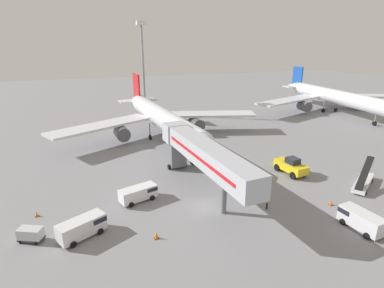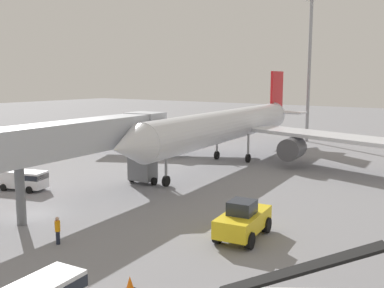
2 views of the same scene
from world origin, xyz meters
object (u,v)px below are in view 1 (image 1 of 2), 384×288
Objects in this scene: service_van_outer_right at (360,219)px; safety_cone_bravo at (37,214)px; service_van_mid_center at (139,193)px; belt_loader_truck at (363,181)px; airplane_background at (332,97)px; pushback_tug at (291,166)px; apron_light_mast at (142,51)px; safety_cone_alpha at (331,203)px; service_van_rear_left at (83,226)px; jet_bridge at (200,152)px; baggage_cart_outer_left at (31,234)px; safety_cone_charlie at (156,235)px; airplane_at_gate at (160,117)px; ground_crew_worker_foreground at (267,202)px.

safety_cone_bravo is (-33.89, 14.34, -0.84)m from service_van_outer_right.
service_van_outer_right is at bearing -33.08° from service_van_mid_center.
airplane_background reaches higher than belt_loader_truck.
apron_light_mast is (-13.61, 47.51, 15.93)m from pushback_tug.
service_van_mid_center is 24.36m from safety_cone_alpha.
airplane_background is (30.73, 39.83, 3.81)m from belt_loader_truck.
belt_loader_truck is at bearing -1.02° from service_van_rear_left.
service_van_mid_center is at bearing -178.08° from jet_bridge.
apron_light_mast is (22.15, 53.07, 16.34)m from baggage_cart_outer_left.
belt_loader_truck is at bearing -2.14° from baggage_cart_outer_left.
service_van_outer_right is 7.51× the size of safety_cone_bravo.
safety_cone_charlie reaches higher than safety_cone_bravo.
safety_cone_alpha is (0.78, 5.05, -0.82)m from service_van_outer_right.
belt_loader_truck reaches higher than baggage_cart_outer_left.
service_van_rear_left is at bearing -117.48° from airplane_at_gate.
belt_loader_truck is 1.37× the size of service_van_rear_left.
airplane_background reaches higher than safety_cone_charlie.
airplane_at_gate is at bearing 70.16° from service_van_mid_center.
safety_cone_alpha is 1.06× the size of safety_cone_bravo.
airplane_background is (46.99, 40.71, 3.61)m from ground_crew_worker_foreground.
service_van_mid_center is 0.10× the size of airplane_background.
baggage_cart_outer_left reaches higher than safety_cone_alpha.
service_van_rear_left reaches higher than baggage_cart_outer_left.
apron_light_mast is (22.24, 48.12, 16.85)m from safety_cone_bravo.
service_van_rear_left is 58.83m from apron_light_mast.
pushback_tug is at bearing 40.75° from ground_crew_worker_foreground.
ground_crew_worker_foreground is at bearing -176.91° from belt_loader_truck.
service_van_mid_center is 51.88m from apron_light_mast.
airplane_background is (61.15, 42.09, 4.23)m from safety_cone_charlie.
airplane_background is at bearing 40.94° from pushback_tug.
apron_light_mast is (17.02, 54.00, 15.98)m from service_van_rear_left.
airplane_at_gate is 25.14× the size of ground_crew_worker_foreground.
belt_loader_truck is 42.74m from baggage_cart_outer_left.
pushback_tug reaches higher than safety_cone_alpha.
ground_crew_worker_foreground is 8.38m from safety_cone_alpha.
service_van_outer_right is at bearing -138.81° from belt_loader_truck.
service_van_outer_right is at bearing -47.30° from jet_bridge.
safety_cone_alpha is at bearing -132.38° from airplane_background.
service_van_mid_center is 1.90× the size of baggage_cart_outer_left.
service_van_mid_center is at bearing 153.24° from ground_crew_worker_foreground.
belt_loader_truck is (21.82, -30.97, -3.90)m from airplane_at_gate.
ground_crew_worker_foreground is (21.32, -1.55, -0.21)m from service_van_rear_left.
service_van_rear_left is 0.11× the size of airplane_background.
airplane_background reaches higher than pushback_tug.
belt_loader_truck is at bearing -127.65° from airplane_background.
airplane_at_gate is 26.37m from service_van_mid_center.
safety_cone_bravo is at bearing 157.06° from service_van_outer_right.
apron_light_mast is (9.87, 56.92, 16.80)m from safety_cone_charlie.
ground_crew_worker_foreground reaches higher than safety_cone_alpha.
ground_crew_worker_foreground is at bearing -5.35° from baggage_cart_outer_left.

